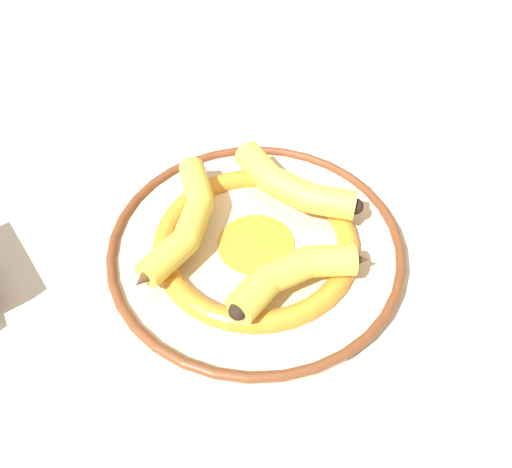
# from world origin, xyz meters

# --- Properties ---
(ground_plane) EXTENTS (2.80, 2.80, 0.00)m
(ground_plane) POSITION_xyz_m (0.00, 0.00, 0.00)
(ground_plane) COLOR beige
(decorative_bowl) EXTENTS (0.37, 0.37, 0.04)m
(decorative_bowl) POSITION_xyz_m (-0.03, 0.01, 0.02)
(decorative_bowl) COLOR beige
(decorative_bowl) RESTS_ON ground_plane
(banana_a) EXTENTS (0.20, 0.06, 0.04)m
(banana_a) POSITION_xyz_m (-0.04, 0.09, 0.06)
(banana_a) COLOR yellow
(banana_a) RESTS_ON decorative_bowl
(banana_b) EXTENTS (0.11, 0.16, 0.04)m
(banana_b) POSITION_xyz_m (0.04, -0.02, 0.06)
(banana_b) COLOR gold
(banana_b) RESTS_ON decorative_bowl
(banana_c) EXTENTS (0.11, 0.20, 0.03)m
(banana_c) POSITION_xyz_m (-0.11, -0.04, 0.05)
(banana_c) COLOR gold
(banana_c) RESTS_ON decorative_bowl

